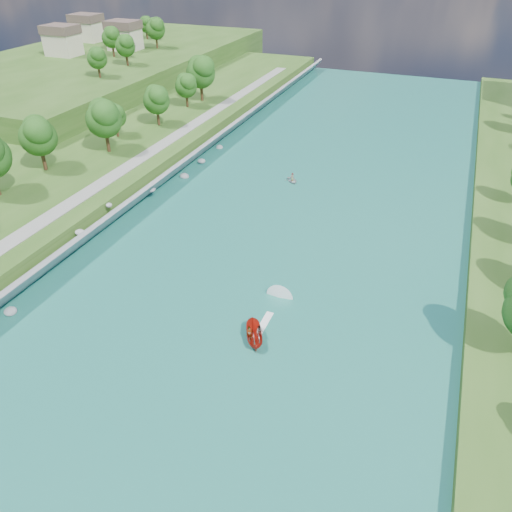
% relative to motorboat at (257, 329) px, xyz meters
% --- Properties ---
extents(ground, '(260.00, 260.00, 0.00)m').
position_rel_motorboat_xyz_m(ground, '(-5.07, -3.52, -0.92)').
color(ground, '#2D5119').
rests_on(ground, ground).
extents(river_water, '(55.00, 240.00, 0.10)m').
position_rel_motorboat_xyz_m(river_water, '(-5.07, 16.48, -0.87)').
color(river_water, '#1A6253').
rests_on(river_water, ground).
extents(berm_west, '(45.00, 240.00, 3.50)m').
position_rel_motorboat_xyz_m(berm_west, '(-55.07, 16.48, 0.83)').
color(berm_west, '#2D5119').
rests_on(berm_west, ground).
extents(ridge_west, '(60.00, 120.00, 9.00)m').
position_rel_motorboat_xyz_m(ridge_west, '(-87.57, 91.48, 3.58)').
color(ridge_west, '#2D5119').
rests_on(ridge_west, ground).
extents(riprap_bank, '(4.30, 236.00, 4.44)m').
position_rel_motorboat_xyz_m(riprap_bank, '(-30.91, 15.71, 0.87)').
color(riprap_bank, slate).
rests_on(riprap_bank, ground).
extents(riverside_path, '(3.00, 200.00, 0.10)m').
position_rel_motorboat_xyz_m(riverside_path, '(-37.57, 16.48, 2.63)').
color(riverside_path, gray).
rests_on(riverside_path, berm_west).
extents(ridge_houses, '(29.50, 29.50, 8.40)m').
position_rel_motorboat_xyz_m(ridge_houses, '(-93.74, 96.48, 12.39)').
color(ridge_houses, beige).
rests_on(ridge_houses, ridge_west).
extents(trees_ridge, '(23.68, 56.87, 10.67)m').
position_rel_motorboat_xyz_m(trees_ridge, '(-75.97, 91.80, 12.91)').
color(trees_ridge, '#234412').
rests_on(trees_ridge, ridge_west).
extents(motorboat, '(3.79, 19.32, 2.23)m').
position_rel_motorboat_xyz_m(motorboat, '(0.00, 0.00, 0.00)').
color(motorboat, '#A9190D').
rests_on(motorboat, river_water).
extents(raft, '(3.73, 3.80, 1.73)m').
position_rel_motorboat_xyz_m(raft, '(-9.61, 42.34, -0.43)').
color(raft, '#95979D').
rests_on(raft, river_water).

